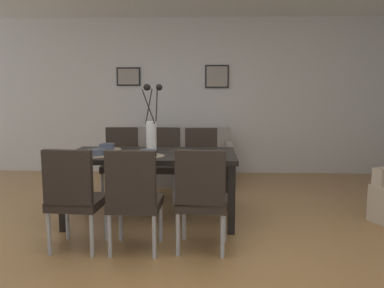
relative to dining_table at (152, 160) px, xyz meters
name	(u,v)px	position (x,y,z in m)	size (l,w,h in m)	color
ground_plane	(164,243)	(0.21, -0.67, -0.66)	(9.00, 9.00, 0.00)	#A87A47
back_wall_panel	(185,96)	(0.21, 2.58, 0.64)	(9.00, 0.10, 2.60)	silver
dining_table	(152,160)	(0.00, 0.00, 0.00)	(1.80, 0.93, 0.74)	black
dining_chair_near_left	(74,195)	(-0.55, -0.88, -0.15)	(0.47, 0.47, 0.92)	black
dining_chair_near_right	(121,159)	(-0.54, 0.88, -0.15)	(0.46, 0.46, 0.92)	black
dining_chair_far_left	(134,196)	(-0.03, -0.90, -0.15)	(0.45, 0.45, 0.92)	black
dining_chair_far_right	(163,160)	(0.02, 0.88, -0.15)	(0.47, 0.47, 0.92)	black
dining_chair_mid_left	(201,195)	(0.55, -0.85, -0.15)	(0.47, 0.47, 0.92)	black
dining_chair_mid_right	(201,160)	(0.51, 0.85, -0.15)	(0.44, 0.44, 0.92)	black
centerpiece_vase	(151,127)	(0.00, 0.00, 0.36)	(0.21, 0.23, 0.73)	white
placemat_near_left	(97,155)	(-0.54, -0.21, 0.08)	(0.32, 0.32, 0.01)	#7F705B
bowl_near_left	(96,152)	(-0.54, -0.21, 0.12)	(0.17, 0.17, 0.07)	#475166
placemat_near_right	(107,149)	(-0.54, 0.21, 0.08)	(0.32, 0.32, 0.01)	#7F705B
bowl_near_right	(107,146)	(-0.54, 0.21, 0.12)	(0.17, 0.17, 0.07)	#475166
placemat_far_left	(149,156)	(0.00, -0.21, 0.08)	(0.32, 0.32, 0.01)	#7F705B
bowl_far_left	(149,152)	(0.00, -0.21, 0.12)	(0.17, 0.17, 0.07)	#475166
sofa	(174,163)	(0.07, 1.89, -0.38)	(1.79, 0.84, 0.80)	gray
framed_picture_left	(128,77)	(-0.74, 2.51, 0.97)	(0.40, 0.03, 0.31)	black
framed_picture_center	(217,77)	(0.74, 2.51, 0.97)	(0.40, 0.03, 0.38)	black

